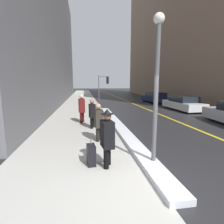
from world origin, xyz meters
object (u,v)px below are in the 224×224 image
Objects in this scene: traffic_light_near at (104,83)px; parked_car_white at (183,103)px; pedestrian_trailing at (92,112)px; pedestrian_in_glasses at (82,107)px; rolling_suitcase at (91,155)px; lamp_post at (157,77)px; pedestrian_nearside at (98,120)px; pedestrian_in_fedora at (107,136)px; parked_car_navy at (155,98)px.

parked_car_white is (5.94, -8.05, -1.80)m from traffic_light_near.
pedestrian_trailing is 0.34× the size of parked_car_white.
rolling_suitcase is at bearing -4.22° from pedestrian_in_glasses.
parked_car_white is at bearing -51.03° from traffic_light_near.
traffic_light_near reaches higher than rolling_suitcase.
pedestrian_nearside is at bearing 119.46° from lamp_post.
lamp_post is 11.76m from parked_car_white.
pedestrian_in_glasses is at bearing -179.99° from pedestrian_in_fedora.
parked_car_navy is at bearing -1.64° from parked_car_white.
rolling_suitcase is at bearing -95.40° from traffic_light_near.
pedestrian_in_glasses is (-0.74, 5.74, 0.04)m from pedestrian_in_fedora.
rolling_suitcase is at bearing 146.38° from parked_car_navy.
pedestrian_in_fedora is 4.37m from pedestrian_trailing.
parked_car_navy is (6.70, 15.76, -1.89)m from lamp_post.
parked_car_white is at bearing 55.24° from lamp_post.
lamp_post is 2.05m from pedestrian_in_fedora.
pedestrian_trailing is 0.32× the size of parked_car_navy.
parked_car_white is 4.63× the size of rolling_suitcase.
lamp_post is at bearing 11.22° from pedestrian_trailing.
pedestrian_trailing is at bearing -96.91° from traffic_light_near.
pedestrian_in_fedora is 5.79m from pedestrian_in_glasses.
pedestrian_nearside is at bearing -3.20° from pedestrian_trailing.
traffic_light_near is at bearing 164.70° from rolling_suitcase.
pedestrian_in_fedora is 0.36× the size of parked_car_navy.
pedestrian_in_glasses reaches higher than parked_car_navy.
lamp_post is 2.47× the size of pedestrian_in_fedora.
pedestrian_in_glasses reaches higher than rolling_suitcase.
pedestrian_trailing is at bearing 14.04° from pedestrian_in_glasses.
traffic_light_near reaches higher than pedestrian_nearside.
lamp_post is 1.22× the size of traffic_light_near.
pedestrian_in_fedora is at bearing -6.02° from pedestrian_nearside.
pedestrian_nearside reaches higher than pedestrian_trailing.
traffic_light_near is 12.13m from pedestrian_in_glasses.
traffic_light_near reaches higher than parked_car_navy.
pedestrian_trailing is 13.95m from parked_car_navy.
traffic_light_near reaches higher than parked_car_white.
pedestrian_trailing is 0.89× the size of pedestrian_in_glasses.
lamp_post is at bearing 77.55° from pedestrian_in_fedora.
lamp_post reaches higher than pedestrian_in_fedora.
pedestrian_nearside is 2.22m from rolling_suitcase.
rolling_suitcase is (-8.44, -15.49, -0.29)m from parked_car_navy.
parked_car_navy is at bearing 141.56° from pedestrian_nearside.
traffic_light_near is at bearing 87.79° from lamp_post.
traffic_light_near is 15.40m from pedestrian_nearside.
pedestrian_in_fedora is 0.37× the size of parked_car_white.
pedestrian_trailing is (-1.51, 4.49, -1.65)m from lamp_post.
pedestrian_in_fedora is (-1.30, 0.12, -1.58)m from lamp_post.
pedestrian_in_fedora is at bearing 147.88° from parked_car_navy.
pedestrian_in_fedora is 0.97× the size of pedestrian_in_glasses.
traffic_light_near is 17.60m from rolling_suitcase.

